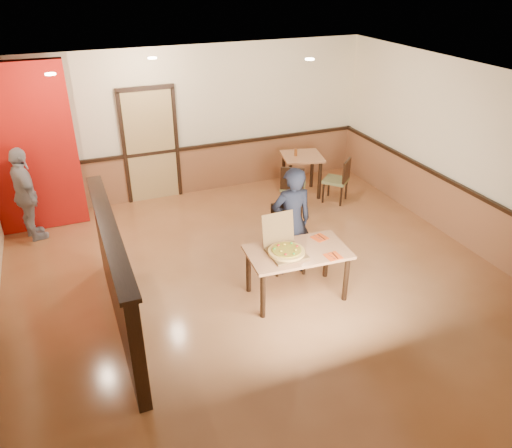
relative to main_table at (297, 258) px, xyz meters
The scene contains 26 objects.
floor 0.83m from the main_table, 125.11° to the left, with size 7.00×7.00×0.00m, color #B27245.
ceiling 2.26m from the main_table, 125.11° to the left, with size 7.00×7.00×0.00m, color black.
wall_back 4.05m from the main_table, 94.63° to the left, with size 7.00×7.00×0.00m, color #F9ECC3.
wall_right 3.31m from the main_table, ahead, with size 7.00×7.00×0.00m, color #F9ECC3.
wainscot_back 3.94m from the main_table, 94.66° to the left, with size 7.00×0.04×0.90m, color #905B39.
chair_rail_back 3.93m from the main_table, 94.69° to the left, with size 7.00×0.06×0.06m, color black.
wainscot_right 3.19m from the main_table, ahead, with size 0.04×7.00×0.90m, color #905B39.
chair_rail_right 3.18m from the main_table, ahead, with size 0.06×7.00×0.06m, color black.
back_door 4.10m from the main_table, 105.97° to the left, with size 0.90×0.06×2.10m, color tan.
booth_partition 2.34m from the main_table, behind, with size 0.20×3.10×1.44m.
red_accent_panel 4.79m from the main_table, 132.98° to the left, with size 1.60×0.20×2.78m, color #A8120C.
spot_a 4.08m from the main_table, 139.28° to the left, with size 0.14×0.14×0.02m, color #FFDEB2.
spot_b 3.83m from the main_table, 110.76° to the left, with size 0.14×0.14×0.02m, color #FFDEB2.
spot_c 3.11m from the main_table, 61.09° to the left, with size 0.14×0.14×0.02m, color #FFDEB2.
main_table is the anchor object (origin of this frame).
diner_chair 0.77m from the main_table, 74.13° to the left, with size 0.59×0.59×0.98m.
side_chair_left 2.67m from the main_table, 65.48° to the left, with size 0.61×0.61×0.89m.
side_chair_right 3.21m from the main_table, 49.44° to the left, with size 0.60×0.60×0.86m.
side_table 3.42m from the main_table, 62.31° to the left, with size 0.89×0.89×0.80m.
diner 0.66m from the main_table, 72.30° to the left, with size 0.60×0.40×1.65m, color black.
passerby 4.54m from the main_table, 137.04° to the left, with size 0.92×0.38×1.57m, color #94949C.
pizza_box 0.25m from the main_table, behind, with size 0.46×0.54×0.48m.
pizza 0.24m from the main_table, 168.15° to the right, with size 0.48×0.48×0.03m, color #DDAC50.
napkin_near 0.48m from the main_table, 40.08° to the right, with size 0.21×0.21×0.01m.
napkin_far 0.49m from the main_table, 23.99° to the left, with size 0.24×0.24×0.01m.
condiment 3.41m from the main_table, 64.39° to the left, with size 0.05×0.05×0.14m, color brown.
Camera 1 is at (-2.32, -5.48, 4.12)m, focal length 35.00 mm.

